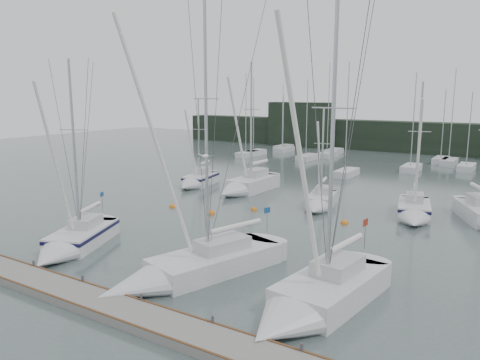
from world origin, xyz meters
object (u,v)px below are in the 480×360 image
(sailboat_near_center, at_px, (180,272))
(sailboat_near_right, at_px, (310,303))
(sailboat_mid_c, at_px, (319,203))
(buoy_a, at_px, (211,214))
(sailboat_mid_a, at_px, (196,181))
(buoy_c, at_px, (173,207))
(buoy_b, at_px, (344,224))
(sailboat_near_left, at_px, (71,243))
(buoy_d, at_px, (254,210))
(sailboat_mid_b, at_px, (244,187))
(sailboat_mid_d, at_px, (414,213))

(sailboat_near_center, xyz_separation_m, sailboat_near_right, (7.29, 0.15, 0.06))
(sailboat_mid_c, height_order, buoy_a, sailboat_mid_c)
(sailboat_near_right, distance_m, sailboat_mid_a, 29.98)
(buoy_a, distance_m, buoy_c, 4.14)
(sailboat_near_right, bearing_deg, buoy_b, 111.58)
(sailboat_near_left, height_order, buoy_a, sailboat_near_left)
(sailboat_near_left, relative_size, buoy_b, 21.17)
(sailboat_near_right, bearing_deg, buoy_d, 135.43)
(sailboat_mid_c, bearing_deg, buoy_a, -150.23)
(sailboat_near_left, xyz_separation_m, buoy_c, (-2.19, 12.19, -0.53))
(sailboat_near_center, relative_size, sailboat_mid_a, 1.62)
(sailboat_mid_c, height_order, buoy_c, sailboat_mid_c)
(sailboat_mid_a, distance_m, buoy_b, 18.95)
(sailboat_near_right, xyz_separation_m, sailboat_mid_a, (-22.01, 20.36, -0.03))
(buoy_b, relative_size, buoy_d, 1.15)
(sailboat_near_left, relative_size, buoy_a, 19.40)
(sailboat_near_left, relative_size, sailboat_mid_b, 0.93)
(sailboat_near_right, xyz_separation_m, sailboat_mid_c, (-7.23, 18.22, -0.08))
(sailboat_near_right, distance_m, buoy_c, 21.81)
(sailboat_near_center, bearing_deg, buoy_a, 136.55)
(sailboat_near_center, bearing_deg, buoy_d, 123.83)
(sailboat_near_center, height_order, sailboat_mid_b, sailboat_near_center)
(sailboat_near_left, height_order, buoy_c, sailboat_near_left)
(buoy_c, bearing_deg, sailboat_mid_b, 75.32)
(buoy_a, bearing_deg, sailboat_near_left, -99.12)
(sailboat_mid_b, height_order, sailboat_mid_d, sailboat_mid_b)
(sailboat_mid_d, relative_size, buoy_d, 21.91)
(sailboat_mid_b, bearing_deg, buoy_d, -50.04)
(sailboat_mid_a, height_order, sailboat_mid_d, sailboat_mid_d)
(sailboat_mid_b, xyz_separation_m, buoy_a, (1.97, -8.34, -0.64))
(buoy_c, bearing_deg, sailboat_near_center, -48.27)
(sailboat_near_center, height_order, buoy_a, sailboat_near_center)
(sailboat_mid_c, bearing_deg, buoy_b, -55.97)
(sailboat_near_center, relative_size, sailboat_near_right, 1.04)
(sailboat_mid_c, relative_size, sailboat_mid_d, 0.80)
(sailboat_mid_d, bearing_deg, sailboat_mid_c, 173.37)
(buoy_d, bearing_deg, sailboat_mid_c, 36.52)
(sailboat_mid_d, height_order, buoy_c, sailboat_mid_d)
(sailboat_near_left, height_order, sailboat_mid_a, sailboat_near_left)
(sailboat_mid_a, relative_size, buoy_c, 17.28)
(buoy_a, relative_size, buoy_d, 1.26)
(sailboat_near_left, relative_size, buoy_c, 22.04)
(sailboat_near_left, distance_m, sailboat_near_center, 8.69)
(sailboat_mid_b, height_order, buoy_a, sailboat_mid_b)
(sailboat_mid_c, height_order, buoy_b, sailboat_mid_c)
(sailboat_near_right, xyz_separation_m, buoy_c, (-18.17, 12.05, -0.58))
(buoy_a, bearing_deg, buoy_d, 51.43)
(sailboat_mid_a, distance_m, sailboat_mid_d, 22.38)
(buoy_a, xyz_separation_m, buoy_c, (-4.14, 0.07, 0.00))
(sailboat_near_right, distance_m, buoy_a, 18.46)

